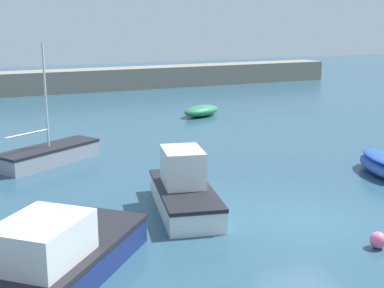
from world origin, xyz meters
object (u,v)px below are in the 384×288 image
at_px(rowboat_with_red_cover, 381,164).
at_px(sailboat_tall_mast, 49,154).
at_px(mooring_buoy_pink, 378,240).
at_px(rowboat_white_midwater, 201,111).
at_px(cabin_cruiser_white, 184,189).
at_px(motorboat_with_cabin, 52,261).

height_order(rowboat_with_red_cover, sailboat_tall_mast, sailboat_tall_mast).
xyz_separation_m(sailboat_tall_mast, mooring_buoy_pink, (6.70, -12.82, -0.17)).
height_order(sailboat_tall_mast, mooring_buoy_pink, sailboat_tall_mast).
bearing_deg(rowboat_with_red_cover, sailboat_tall_mast, 78.37).
xyz_separation_m(rowboat_with_red_cover, mooring_buoy_pink, (-5.34, -5.50, -0.18)).
relative_size(rowboat_with_red_cover, mooring_buoy_pink, 7.57).
height_order(rowboat_white_midwater, mooring_buoy_pink, rowboat_white_midwater).
bearing_deg(mooring_buoy_pink, cabin_cruiser_white, 125.63).
distance_m(sailboat_tall_mast, mooring_buoy_pink, 14.46).
height_order(motorboat_with_cabin, sailboat_tall_mast, sailboat_tall_mast).
relative_size(cabin_cruiser_white, mooring_buoy_pink, 10.43).
height_order(cabin_cruiser_white, mooring_buoy_pink, cabin_cruiser_white).
bearing_deg(cabin_cruiser_white, rowboat_white_midwater, 165.60).
bearing_deg(motorboat_with_cabin, rowboat_white_midwater, 8.61).
xyz_separation_m(rowboat_white_midwater, mooring_buoy_pink, (-4.36, -20.50, -0.12)).
bearing_deg(sailboat_tall_mast, rowboat_white_midwater, 4.77).
bearing_deg(rowboat_with_red_cover, mooring_buoy_pink, 155.49).
height_order(rowboat_with_red_cover, rowboat_white_midwater, rowboat_with_red_cover).
relative_size(motorboat_with_cabin, sailboat_tall_mast, 1.14).
bearing_deg(rowboat_white_midwater, cabin_cruiser_white, 38.05).
height_order(rowboat_with_red_cover, mooring_buoy_pink, rowboat_with_red_cover).
distance_m(rowboat_with_red_cover, rowboat_white_midwater, 15.04).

